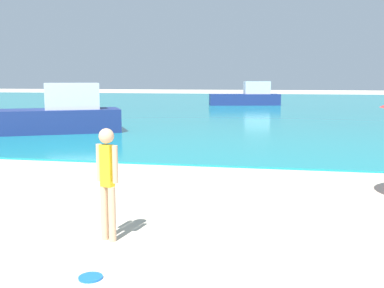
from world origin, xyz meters
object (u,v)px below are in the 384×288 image
Objects in this scene: boat_near at (52,116)px; boat_far at (247,97)px; person_standing at (107,178)px; frisbee at (91,277)px.

boat_near reaches higher than boat_far.
frisbee is at bearing -58.73° from person_standing.
boat_far is (-0.87, 36.38, 0.77)m from frisbee.
boat_near is (-7.37, 12.23, -0.15)m from person_standing.
person_standing reaches higher than frisbee.
person_standing is 1.64m from frisbee.
person_standing is 14.28m from boat_near.
person_standing is at bearing 93.98° from boat_near.
boat_near is 23.82m from boat_far.
frisbee is at bearing 92.34° from boat_near.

